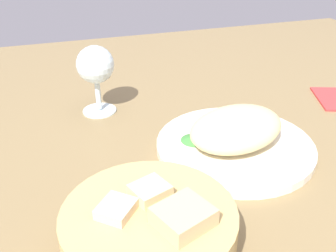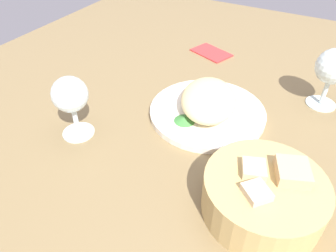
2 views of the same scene
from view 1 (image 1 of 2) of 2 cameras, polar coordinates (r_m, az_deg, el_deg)
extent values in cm
cube|color=olive|center=(64.75, 12.27, -4.00)|extent=(140.00, 140.00, 2.00)
cylinder|color=white|center=(62.96, 9.79, -2.93)|extent=(25.05, 25.05, 1.40)
ellipsoid|color=beige|center=(61.30, 10.05, -0.30)|extent=(19.47, 16.61, 5.22)
cone|color=#3D823A|center=(62.11, 3.92, -1.69)|extent=(4.44, 4.44, 1.04)
cylinder|color=tan|center=(42.97, -2.74, -15.74)|extent=(18.46, 18.46, 6.62)
cube|color=beige|center=(41.26, -7.49, -13.32)|extent=(4.91, 4.94, 3.67)
cube|color=#D4AF7D|center=(39.81, 2.23, -14.92)|extent=(6.53, 6.23, 5.19)
cube|color=beige|center=(42.96, -2.66, -10.81)|extent=(4.77, 4.55, 3.81)
cylinder|color=silver|center=(75.43, -10.04, 2.36)|extent=(6.37, 6.37, 0.60)
cylinder|color=silver|center=(74.16, -10.24, 4.43)|extent=(1.00, 1.00, 5.39)
sphere|color=silver|center=(71.88, -10.66, 8.88)|extent=(6.89, 6.89, 6.89)
cube|color=red|center=(85.93, 23.38, 3.81)|extent=(10.43, 12.76, 0.80)
camera|label=2|loc=(0.39, -70.54, 24.42)|focal=33.78mm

